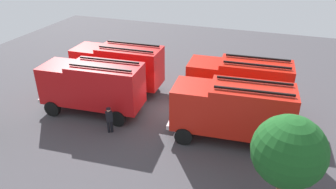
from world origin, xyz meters
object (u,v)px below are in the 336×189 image
(fire_truck_2, at_px, (232,109))
(tree_0, at_px, (289,152))
(fire_truck_1, at_px, (118,65))
(fire_truck_3, at_px, (93,85))
(fire_truck_0, at_px, (239,82))
(firefighter_0, at_px, (186,102))
(firefighter_1, at_px, (109,119))
(traffic_cone_0, at_px, (192,85))

(fire_truck_2, height_order, tree_0, tree_0)
(fire_truck_1, relative_size, fire_truck_3, 0.99)
(fire_truck_0, xyz_separation_m, fire_truck_2, (-0.17, 3.97, 0.00))
(fire_truck_1, height_order, tree_0, tree_0)
(firefighter_0, distance_m, firefighter_1, 5.48)
(fire_truck_2, xyz_separation_m, fire_truck_3, (9.59, -0.20, 0.00))
(fire_truck_0, relative_size, tree_0, 1.49)
(firefighter_0, bearing_deg, tree_0, 50.51)
(fire_truck_0, height_order, firefighter_1, fire_truck_0)
(fire_truck_3, relative_size, firefighter_0, 4.37)
(fire_truck_0, bearing_deg, traffic_cone_0, -31.49)
(firefighter_0, relative_size, firefighter_1, 0.95)
(fire_truck_2, bearing_deg, fire_truck_0, -91.88)
(firefighter_1, bearing_deg, tree_0, -142.61)
(fire_truck_2, distance_m, firefighter_0, 4.23)
(fire_truck_3, xyz_separation_m, tree_0, (-12.59, 5.08, 1.14))
(fire_truck_1, distance_m, traffic_cone_0, 6.16)
(fire_truck_3, bearing_deg, fire_truck_1, -94.00)
(firefighter_0, xyz_separation_m, traffic_cone_0, (0.61, -3.98, -0.59))
(fire_truck_3, distance_m, traffic_cone_0, 8.27)
(fire_truck_2, relative_size, firefighter_0, 4.38)
(fire_truck_2, xyz_separation_m, tree_0, (-3.01, 4.88, 1.14))
(fire_truck_1, xyz_separation_m, traffic_cone_0, (-5.51, -2.10, -1.81))
(fire_truck_0, xyz_separation_m, firefighter_1, (7.19, 5.69, -1.16))
(traffic_cone_0, bearing_deg, fire_truck_2, 123.69)
(fire_truck_1, xyz_separation_m, tree_0, (-12.58, 8.87, 1.14))
(fire_truck_0, bearing_deg, fire_truck_1, -3.05)
(fire_truck_2, relative_size, tree_0, 1.50)
(tree_0, bearing_deg, firefighter_1, -16.90)
(traffic_cone_0, bearing_deg, fire_truck_1, 20.83)
(fire_truck_2, relative_size, traffic_cone_0, 10.57)
(firefighter_1, distance_m, tree_0, 11.07)
(firefighter_0, bearing_deg, fire_truck_3, -64.95)
(fire_truck_3, relative_size, firefighter_1, 4.16)
(fire_truck_0, relative_size, fire_truck_2, 0.99)
(fire_truck_0, relative_size, firefighter_1, 4.14)
(firefighter_0, bearing_deg, fire_truck_2, 66.30)
(fire_truck_0, bearing_deg, fire_truck_3, 18.92)
(fire_truck_3, relative_size, tree_0, 1.50)
(fire_truck_2, distance_m, tree_0, 5.84)
(firefighter_1, xyz_separation_m, tree_0, (-10.36, 3.15, 2.30))
(tree_0, height_order, traffic_cone_0, tree_0)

